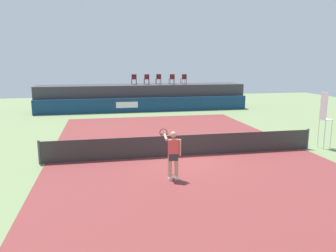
# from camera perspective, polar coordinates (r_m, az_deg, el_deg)

# --- Properties ---
(ground_plane) EXTENTS (48.00, 48.00, 0.00)m
(ground_plane) POSITION_cam_1_polar(r_m,az_deg,el_deg) (17.93, 0.44, -2.50)
(ground_plane) COLOR #6B7F51
(court_inner) EXTENTS (12.00, 22.00, 0.00)m
(court_inner) POSITION_cam_1_polar(r_m,az_deg,el_deg) (15.10, 2.79, -5.10)
(court_inner) COLOR maroon
(court_inner) RESTS_ON ground
(sponsor_wall) EXTENTS (18.00, 0.22, 1.20)m
(sponsor_wall) POSITION_cam_1_polar(r_m,az_deg,el_deg) (28.02, -3.99, 3.64)
(sponsor_wall) COLOR navy
(sponsor_wall) RESTS_ON ground
(spectator_platform) EXTENTS (18.00, 2.80, 2.20)m
(spectator_platform) POSITION_cam_1_polar(r_m,az_deg,el_deg) (29.74, -4.45, 5.03)
(spectator_platform) COLOR #38383D
(spectator_platform) RESTS_ON ground
(spectator_chair_far_left) EXTENTS (0.45, 0.45, 0.89)m
(spectator_chair_far_left) POSITION_cam_1_polar(r_m,az_deg,el_deg) (29.76, -5.87, 8.09)
(spectator_chair_far_left) COLOR #561919
(spectator_chair_far_left) RESTS_ON spectator_platform
(spectator_chair_left) EXTENTS (0.44, 0.44, 0.89)m
(spectator_chair_left) POSITION_cam_1_polar(r_m,az_deg,el_deg) (29.70, -3.69, 8.11)
(spectator_chair_left) COLOR #561919
(spectator_chair_left) RESTS_ON spectator_platform
(spectator_chair_center) EXTENTS (0.45, 0.45, 0.89)m
(spectator_chair_center) POSITION_cam_1_polar(r_m,az_deg,el_deg) (30.03, -1.65, 8.16)
(spectator_chair_center) COLOR #561919
(spectator_chair_center) RESTS_ON spectator_platform
(spectator_chair_right) EXTENTS (0.45, 0.45, 0.89)m
(spectator_chair_right) POSITION_cam_1_polar(r_m,az_deg,el_deg) (29.84, 0.68, 8.15)
(spectator_chair_right) COLOR #561919
(spectator_chair_right) RESTS_ON spectator_platform
(spectator_chair_far_right) EXTENTS (0.47, 0.47, 0.89)m
(spectator_chair_far_right) POSITION_cam_1_polar(r_m,az_deg,el_deg) (29.96, 2.74, 8.15)
(spectator_chair_far_right) COLOR #561919
(spectator_chair_far_right) RESTS_ON spectator_platform
(umpire_chair) EXTENTS (0.49, 0.49, 2.76)m
(umpire_chair) POSITION_cam_1_polar(r_m,az_deg,el_deg) (17.79, 25.32, 1.54)
(umpire_chair) COLOR white
(umpire_chair) RESTS_ON ground
(tennis_net) EXTENTS (12.40, 0.02, 0.95)m
(tennis_net) POSITION_cam_1_polar(r_m,az_deg,el_deg) (14.98, 2.81, -3.36)
(tennis_net) COLOR #2D2D2D
(tennis_net) RESTS_ON ground
(net_post_near) EXTENTS (0.10, 0.10, 1.00)m
(net_post_near) POSITION_cam_1_polar(r_m,az_deg,el_deg) (14.77, -21.28, -4.22)
(net_post_near) COLOR #4C4C51
(net_post_near) RESTS_ON ground
(net_post_far) EXTENTS (0.10, 0.10, 1.00)m
(net_post_far) POSITION_cam_1_polar(r_m,az_deg,el_deg) (17.53, 22.88, -2.02)
(net_post_far) COLOR #4C4C51
(net_post_far) RESTS_ON ground
(tennis_player) EXTENTS (0.62, 1.16, 1.77)m
(tennis_player) POSITION_cam_1_polar(r_m,az_deg,el_deg) (11.91, 0.86, -4.73)
(tennis_player) COLOR white
(tennis_player) RESTS_ON court_inner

